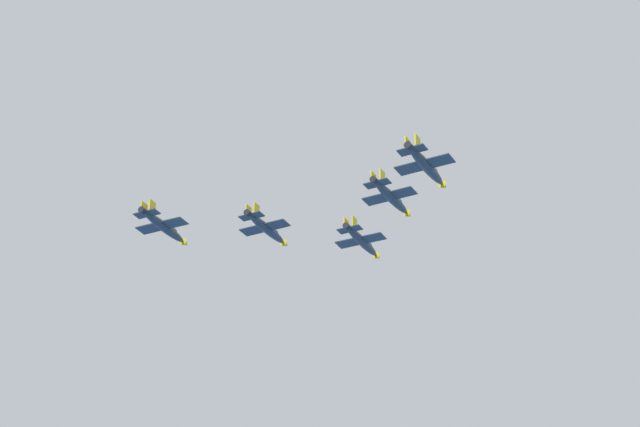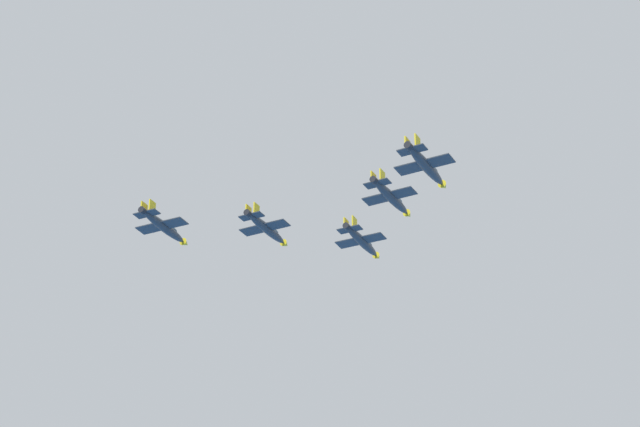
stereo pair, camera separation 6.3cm
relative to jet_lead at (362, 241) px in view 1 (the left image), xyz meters
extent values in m
ellipsoid|color=#2D3338|center=(-0.02, 0.02, -0.07)|extent=(10.50, 11.27, 1.76)
cone|color=gold|center=(5.11, -5.60, -0.07)|extent=(2.29, 2.30, 1.49)
ellipsoid|color=#334751|center=(2.01, -2.20, 0.59)|extent=(2.55, 2.62, 1.02)
cube|color=#2D3338|center=(-0.48, 0.52, -0.17)|extent=(9.31, 8.88, 0.18)
cube|color=gold|center=(2.76, 3.48, -0.12)|extent=(2.40, 2.53, 0.21)
cube|color=gold|center=(-3.72, -2.44, -0.12)|extent=(2.40, 2.53, 0.21)
cube|color=#2D3338|center=(-3.88, 4.25, -0.07)|extent=(4.90, 4.74, 0.18)
cube|color=gold|center=(-3.05, 4.64, 1.19)|extent=(1.49, 1.60, 2.54)
cube|color=gold|center=(-4.35, 3.46, 1.19)|extent=(1.49, 1.60, 2.54)
cylinder|color=black|center=(-4.88, 5.35, -0.07)|extent=(1.57, 1.55, 1.23)
ellipsoid|color=#2D3338|center=(-0.42, 19.89, -1.22)|extent=(10.10, 11.23, 1.72)
cone|color=gold|center=(4.49, 14.26, -1.22)|extent=(2.24, 2.26, 1.46)
ellipsoid|color=#334751|center=(1.52, 17.67, -0.57)|extent=(2.48, 2.58, 1.00)
cube|color=#2D3338|center=(-0.86, 20.39, -1.31)|extent=(9.22, 8.60, 0.17)
cube|color=gold|center=(2.39, 23.22, -1.27)|extent=(2.32, 2.52, 0.21)
cube|color=gold|center=(-4.10, 17.56, -1.27)|extent=(2.32, 2.52, 0.21)
cube|color=#2D3338|center=(-4.11, 24.13, -1.22)|extent=(4.84, 4.60, 0.17)
cube|color=gold|center=(-3.29, 24.49, 0.03)|extent=(1.43, 1.59, 2.49)
cube|color=gold|center=(-4.59, 23.36, 0.03)|extent=(1.43, 1.59, 2.49)
cylinder|color=black|center=(-5.07, 25.23, -1.22)|extent=(1.54, 1.51, 1.21)
ellipsoid|color=#2D3338|center=(-19.69, 2.83, -0.84)|extent=(10.19, 11.54, 1.76)
cone|color=gold|center=(-14.76, -2.97, -0.84)|extent=(2.27, 2.30, 1.49)
ellipsoid|color=#334751|center=(-17.75, 0.54, -0.18)|extent=(2.52, 2.64, 1.02)
cube|color=#2D3338|center=(-20.14, 3.35, -0.94)|extent=(9.45, 8.70, 0.18)
cube|color=gold|center=(-16.79, 6.19, -0.89)|extent=(2.34, 2.58, 0.21)
cube|color=gold|center=(-23.48, 0.50, -0.89)|extent=(2.34, 2.58, 0.21)
cube|color=#2D3338|center=(-23.41, 7.20, -0.84)|extent=(4.96, 4.67, 0.18)
cube|color=gold|center=(-22.56, 7.56, 0.43)|extent=(1.44, 1.64, 2.54)
cube|color=gold|center=(-23.90, 6.42, 0.43)|extent=(1.44, 1.64, 2.54)
cylinder|color=black|center=(-24.37, 8.33, -0.84)|extent=(1.57, 1.54, 1.23)
ellipsoid|color=#2D3338|center=(-0.82, 39.76, -4.82)|extent=(10.34, 11.05, 1.72)
cone|color=gold|center=(4.24, 34.25, -4.82)|extent=(2.25, 2.26, 1.47)
ellipsoid|color=#334751|center=(1.18, 37.58, -4.17)|extent=(2.51, 2.57, 1.01)
cube|color=#2D3338|center=(-1.27, 40.25, -4.91)|extent=(9.14, 8.74, 0.17)
cube|color=gold|center=(1.91, 43.17, -4.86)|extent=(2.36, 2.49, 0.21)
cube|color=gold|center=(-4.45, 37.34, -4.86)|extent=(2.36, 2.49, 0.21)
cube|color=#2D3338|center=(-4.62, 43.91, -4.82)|extent=(4.81, 4.66, 0.17)
cube|color=gold|center=(-3.81, 44.30, -3.57)|extent=(1.46, 1.57, 2.49)
cube|color=gold|center=(-5.08, 43.13, -3.57)|extent=(1.46, 1.57, 2.49)
cylinder|color=black|center=(-5.61, 44.99, -4.82)|extent=(1.54, 1.52, 1.21)
ellipsoid|color=#2D3338|center=(-39.37, 5.63, -5.55)|extent=(10.27, 11.51, 1.76)
cone|color=gold|center=(-34.39, -0.14, -5.55)|extent=(2.28, 2.31, 1.50)
ellipsoid|color=#334751|center=(-37.40, 3.35, -4.89)|extent=(2.53, 2.64, 1.03)
cube|color=#2D3338|center=(-39.81, 6.15, -5.65)|extent=(9.45, 8.76, 0.18)
cube|color=gold|center=(-36.48, 9.03, -5.60)|extent=(2.36, 2.58, 0.21)
cube|color=gold|center=(-43.15, 3.28, -5.60)|extent=(2.36, 2.58, 0.21)
cube|color=#2D3338|center=(-43.12, 9.99, -5.55)|extent=(4.96, 4.69, 0.18)
cube|color=gold|center=(-42.28, 10.36, -4.28)|extent=(1.46, 1.63, 2.54)
cube|color=gold|center=(-43.61, 9.21, -4.28)|extent=(1.46, 1.63, 2.54)
cylinder|color=black|center=(-44.09, 11.11, -5.55)|extent=(1.57, 1.55, 1.23)
camera|label=1|loc=(-193.35, 85.63, -106.08)|focal=68.13mm
camera|label=2|loc=(-193.37, 85.57, -106.08)|focal=68.13mm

